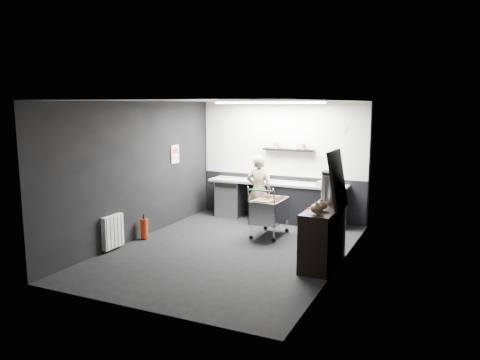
% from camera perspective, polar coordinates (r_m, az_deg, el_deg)
% --- Properties ---
extents(floor, '(5.50, 5.50, 0.00)m').
position_cam_1_polar(floor, '(8.66, -1.20, -8.52)').
color(floor, black).
rests_on(floor, ground).
extents(ceiling, '(5.50, 5.50, 0.00)m').
position_cam_1_polar(ceiling, '(8.25, -1.27, 9.63)').
color(ceiling, silver).
rests_on(ceiling, wall_back).
extents(wall_back, '(5.50, 0.00, 5.50)m').
position_cam_1_polar(wall_back, '(10.87, 5.13, 2.38)').
color(wall_back, black).
rests_on(wall_back, floor).
extents(wall_front, '(5.50, 0.00, 5.50)m').
position_cam_1_polar(wall_front, '(6.04, -12.74, -3.37)').
color(wall_front, black).
rests_on(wall_front, floor).
extents(wall_left, '(0.00, 5.50, 5.50)m').
position_cam_1_polar(wall_left, '(9.39, -12.28, 1.12)').
color(wall_left, black).
rests_on(wall_left, floor).
extents(wall_right, '(0.00, 5.50, 5.50)m').
position_cam_1_polar(wall_right, '(7.70, 12.27, -0.65)').
color(wall_right, black).
rests_on(wall_right, floor).
extents(kitchen_wall_panel, '(3.95, 0.02, 1.70)m').
position_cam_1_polar(kitchen_wall_panel, '(10.80, 5.13, 5.00)').
color(kitchen_wall_panel, silver).
rests_on(kitchen_wall_panel, wall_back).
extents(dado_panel, '(3.95, 0.02, 1.00)m').
position_cam_1_polar(dado_panel, '(10.98, 5.03, -2.04)').
color(dado_panel, black).
rests_on(dado_panel, wall_back).
extents(floating_shelf, '(1.20, 0.22, 0.04)m').
position_cam_1_polar(floating_shelf, '(10.65, 5.93, 3.69)').
color(floating_shelf, black).
rests_on(floating_shelf, wall_back).
extents(wall_clock, '(0.20, 0.03, 0.20)m').
position_cam_1_polar(wall_clock, '(10.39, 12.47, 6.31)').
color(wall_clock, white).
rests_on(wall_clock, wall_back).
extents(poster, '(0.02, 0.30, 0.40)m').
position_cam_1_polar(poster, '(10.41, -7.93, 3.14)').
color(poster, silver).
rests_on(poster, wall_left).
extents(poster_red_band, '(0.02, 0.22, 0.10)m').
position_cam_1_polar(poster_red_band, '(10.40, -7.92, 3.52)').
color(poster_red_band, red).
rests_on(poster_red_band, poster).
extents(radiator, '(0.10, 0.50, 0.60)m').
position_cam_1_polar(radiator, '(8.86, -15.25, -6.09)').
color(radiator, white).
rests_on(radiator, wall_left).
extents(ceiling_strip, '(2.40, 0.20, 0.04)m').
position_cam_1_polar(ceiling_strip, '(9.94, 3.47, 9.39)').
color(ceiling_strip, white).
rests_on(ceiling_strip, ceiling).
extents(prep_counter, '(3.20, 0.61, 0.90)m').
position_cam_1_polar(prep_counter, '(10.66, 5.15, -2.62)').
color(prep_counter, black).
rests_on(prep_counter, floor).
extents(person, '(0.60, 0.43, 1.54)m').
position_cam_1_polar(person, '(10.32, 2.31, -1.21)').
color(person, '#BEB097').
rests_on(person, floor).
extents(shopping_cart, '(0.56, 0.93, 1.03)m').
position_cam_1_polar(shopping_cart, '(9.45, 3.61, -3.94)').
color(shopping_cart, silver).
rests_on(shopping_cart, floor).
extents(sideboard, '(0.55, 1.28, 1.92)m').
position_cam_1_polar(sideboard, '(7.87, 10.23, -5.92)').
color(sideboard, black).
rests_on(sideboard, floor).
extents(fire_extinguisher, '(0.15, 0.15, 0.48)m').
position_cam_1_polar(fire_extinguisher, '(9.46, -11.59, -5.70)').
color(fire_extinguisher, red).
rests_on(fire_extinguisher, floor).
extents(cardboard_box, '(0.54, 0.46, 0.09)m').
position_cam_1_polar(cardboard_box, '(10.22, 10.83, -0.47)').
color(cardboard_box, olive).
rests_on(cardboard_box, prep_counter).
extents(pink_tub, '(0.18, 0.18, 0.18)m').
position_cam_1_polar(pink_tub, '(10.78, 2.07, 0.42)').
color(pink_tub, silver).
rests_on(pink_tub, prep_counter).
extents(white_container, '(0.19, 0.16, 0.14)m').
position_cam_1_polar(white_container, '(10.66, 3.08, 0.21)').
color(white_container, white).
rests_on(white_container, prep_counter).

